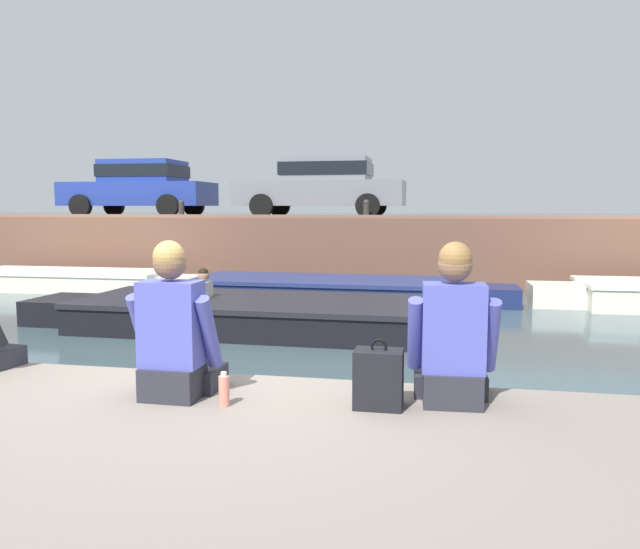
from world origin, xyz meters
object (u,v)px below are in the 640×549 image
Objects in this scene: motorboat_passing at (236,314)px; bottle_drink at (224,390)px; boat_moored_central_navy at (340,290)px; person_seated_middle at (453,341)px; person_seated_right at (175,337)px; backpack_on_ledge at (379,379)px; car_left_inner_grey at (323,185)px; car_leftmost_blue at (141,186)px; mooring_bollard_mid at (366,208)px; mooring_bollard_west at (181,208)px; boat_moored_west_cream at (79,280)px.

bottle_drink is at bearing -71.84° from motorboat_passing.
person_seated_middle is at bearing -76.74° from boat_moored_central_navy.
backpack_on_ledge is (1.25, 0.03, -0.20)m from person_seated_right.
car_left_inner_grey reaches higher than backpack_on_ledge.
bottle_drink is (-1.31, -0.34, -0.28)m from person_seated_middle.
car_leftmost_blue and car_left_inner_grey have the same top height.
mooring_bollard_mid is 0.46× the size of person_seated_right.
car_leftmost_blue is (-4.99, 6.62, 2.30)m from motorboat_passing.
mooring_bollard_west is 0.46× the size of person_seated_middle.
mooring_bollard_mid is (1.29, -1.23, -0.61)m from car_left_inner_grey.
motorboat_passing is at bearing 108.16° from bottle_drink.
person_seated_middle is (6.60, -11.23, -0.76)m from mooring_bollard_west.
boat_moored_central_navy is 4.14m from car_left_inner_grey.
backpack_on_ledge is at bearing 10.44° from bottle_drink.
mooring_bollard_west is (-3.26, 5.38, 1.70)m from motorboat_passing.
boat_moored_central_navy is at bearing -28.06° from car_leftmost_blue.
mooring_bollard_mid is 1.09× the size of backpack_on_ledge.
motorboat_passing is 7.01m from car_left_inner_grey.
car_leftmost_blue is at bearing 117.73° from person_seated_right.
boat_moored_central_navy is at bearing -24.82° from mooring_bollard_west.
person_seated_right is at bearing -83.25° from car_left_inner_grey.
car_leftmost_blue is (0.22, 2.84, 2.32)m from boat_moored_west_cream.
boat_moored_central_navy is at bearing 93.02° from person_seated_right.
person_seated_middle is (8.32, -12.46, -1.37)m from car_leftmost_blue.
car_left_inner_grey is 1.89m from mooring_bollard_mid.
backpack_on_ledge is (1.74, -9.35, 0.75)m from boat_moored_central_navy.
backpack_on_ledge is at bearing -57.97° from car_leftmost_blue.
motorboat_passing is (-1.17, -3.33, 0.02)m from boat_moored_central_navy.
person_seated_middle is (1.67, 0.20, 0.00)m from person_seated_right.
boat_moored_west_cream is at bearing 131.61° from person_seated_middle.
mooring_bollard_mid is at bearing 82.00° from boat_moored_central_navy.
person_seated_right is (6.66, -12.66, -1.37)m from car_leftmost_blue.
bottle_drink is at bearing -165.59° from person_seated_middle.
person_seated_middle is 2.37× the size of backpack_on_ledge.
car_leftmost_blue is 19.87× the size of bottle_drink.
boat_moored_west_cream is at bearing 144.07° from motorboat_passing.
backpack_on_ledge reaches higher than motorboat_passing.
mooring_bollard_west is at bearing -35.54° from car_leftmost_blue.
mooring_bollard_mid reaches higher than boat_moored_central_navy.
backpack_on_ledge reaches higher than boat_moored_central_navy.
mooring_bollard_west is 12.76m from bottle_drink.
motorboat_passing is at bearing -109.40° from boat_moored_central_navy.
mooring_bollard_mid is (6.45, -1.23, -0.61)m from car_leftmost_blue.
motorboat_passing is at bearing 105.42° from person_seated_right.
mooring_bollard_mid reaches higher than boat_moored_west_cream.
person_seated_right is (1.50, -12.66, -1.37)m from car_left_inner_grey.
bottle_drink is at bearing -169.56° from backpack_on_ledge.
mooring_bollard_west reaches higher than person_seated_right.
car_leftmost_blue is 9.11× the size of mooring_bollard_west.
motorboat_passing is at bearing 115.86° from backpack_on_ledge.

